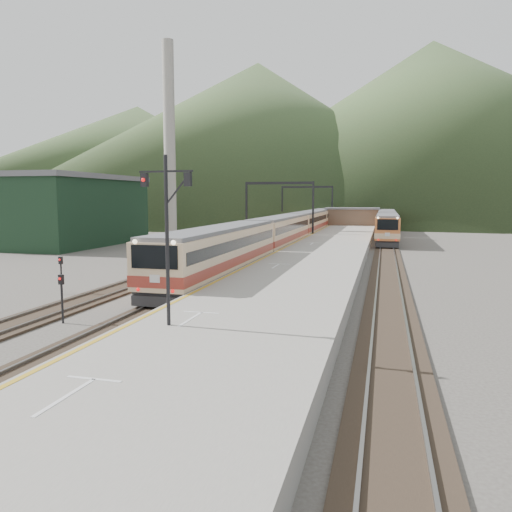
# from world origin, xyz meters

# --- Properties ---
(track_main) EXTENTS (2.60, 200.00, 0.23)m
(track_main) POSITION_xyz_m (0.00, 40.00, 0.07)
(track_main) COLOR black
(track_main) RESTS_ON ground
(track_far) EXTENTS (2.60, 200.00, 0.23)m
(track_far) POSITION_xyz_m (-5.00, 40.00, 0.07)
(track_far) COLOR black
(track_far) RESTS_ON ground
(track_second) EXTENTS (2.60, 200.00, 0.23)m
(track_second) POSITION_xyz_m (11.50, 40.00, 0.07)
(track_second) COLOR black
(track_second) RESTS_ON ground
(platform) EXTENTS (8.00, 100.00, 1.00)m
(platform) POSITION_xyz_m (5.60, 38.00, 0.50)
(platform) COLOR gray
(platform) RESTS_ON ground
(gantry_near) EXTENTS (9.55, 0.25, 8.00)m
(gantry_near) POSITION_xyz_m (-2.85, 55.00, 5.59)
(gantry_near) COLOR black
(gantry_near) RESTS_ON ground
(gantry_far) EXTENTS (9.55, 0.25, 8.00)m
(gantry_far) POSITION_xyz_m (-2.85, 80.00, 5.59)
(gantry_far) COLOR black
(gantry_far) RESTS_ON ground
(warehouse) EXTENTS (14.50, 20.50, 8.60)m
(warehouse) POSITION_xyz_m (-28.00, 42.00, 4.32)
(warehouse) COLOR black
(warehouse) RESTS_ON ground
(smokestack) EXTENTS (1.80, 1.80, 30.00)m
(smokestack) POSITION_xyz_m (-22.00, 62.00, 15.00)
(smokestack) COLOR #9E998E
(smokestack) RESTS_ON ground
(station_shed) EXTENTS (9.40, 4.40, 3.10)m
(station_shed) POSITION_xyz_m (5.60, 78.00, 2.57)
(station_shed) COLOR brown
(station_shed) RESTS_ON platform
(hill_a) EXTENTS (180.00, 180.00, 60.00)m
(hill_a) POSITION_xyz_m (-40.00, 190.00, 30.00)
(hill_a) COLOR #394E2C
(hill_a) RESTS_ON ground
(hill_b) EXTENTS (220.00, 220.00, 75.00)m
(hill_b) POSITION_xyz_m (30.00, 230.00, 37.50)
(hill_b) COLOR #394E2C
(hill_b) RESTS_ON ground
(hill_d) EXTENTS (200.00, 200.00, 55.00)m
(hill_d) POSITION_xyz_m (-120.00, 240.00, 27.50)
(hill_d) COLOR #394E2C
(hill_d) RESTS_ON ground
(main_train) EXTENTS (3.08, 84.27, 3.76)m
(main_train) POSITION_xyz_m (0.00, 52.86, 2.11)
(main_train) COLOR #D6B48B
(main_train) RESTS_ON track_main
(second_train) EXTENTS (2.77, 37.80, 3.39)m
(second_train) POSITION_xyz_m (11.50, 64.26, 1.92)
(second_train) COLOR #CC6D36
(second_train) RESTS_ON track_second
(signal_mast) EXTENTS (2.20, 0.37, 6.34)m
(signal_mast) POSITION_xyz_m (3.35, 4.94, 4.89)
(signal_mast) COLOR black
(signal_mast) RESTS_ON platform
(short_signal_a) EXTENTS (0.23, 0.17, 2.27)m
(short_signal_a) POSITION_xyz_m (-3.17, 7.59, 1.46)
(short_signal_a) COLOR black
(short_signal_a) RESTS_ON ground
(short_signal_b) EXTENTS (0.26, 0.23, 2.27)m
(short_signal_b) POSITION_xyz_m (-2.85, 24.80, 1.46)
(short_signal_b) COLOR black
(short_signal_b) RESTS_ON ground
(short_signal_c) EXTENTS (0.23, 0.17, 2.27)m
(short_signal_c) POSITION_xyz_m (-7.64, 13.77, 1.46)
(short_signal_c) COLOR black
(short_signal_c) RESTS_ON ground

